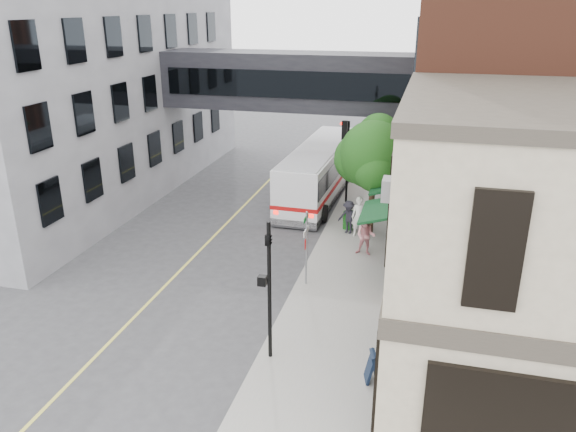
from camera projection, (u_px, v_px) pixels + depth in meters
The scene contains 16 objects.
ground at pixel (237, 398), 15.84m from camera, with size 120.00×120.00×0.00m, color #38383A.
sidewalk_main at pixel (368, 225), 28.01m from camera, with size 4.00×60.00×0.15m, color gray.
brick_building at pixel (561, 88), 24.58m from camera, with size 13.76×18.00×14.00m.
opposite_building at pixel (44, 68), 31.82m from camera, with size 14.00×24.00×14.00m, color slate.
skyway_bridge at pixel (291, 81), 30.52m from camera, with size 14.00×3.18×3.00m.
traffic_signal_near at pixel (268, 274), 16.50m from camera, with size 0.44×0.22×4.60m.
traffic_signal_far at pixel (345, 145), 29.97m from camera, with size 0.53×0.28×4.50m.
street_sign_pole at pixel (306, 242), 21.39m from camera, with size 0.08×0.75×3.00m.
street_tree at pixel (375, 154), 25.89m from camera, with size 3.80×3.20×5.60m.
lane_marking at pixel (207, 243), 26.06m from camera, with size 0.12×40.00×0.01m, color #D8CC4C.
bus at pixel (319, 169), 31.84m from camera, with size 2.91×10.94×2.92m.
pedestrian_a at pixel (359, 217), 26.16m from camera, with size 0.70×0.46×1.92m, color white.
pedestrian_b at pixel (366, 236), 24.27m from camera, with size 0.85×0.66×1.75m, color pink.
pedestrian_c at pixel (349, 217), 26.57m from camera, with size 1.05×0.60×1.63m, color black.
newspaper_box at pixel (349, 220), 27.18m from camera, with size 0.46×0.41×0.93m, color #135413.
sandwich_board at pixel (372, 367), 16.18m from camera, with size 0.34×0.53×0.95m, color black.
Camera 1 is at (4.65, -12.19, 10.45)m, focal length 35.00 mm.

